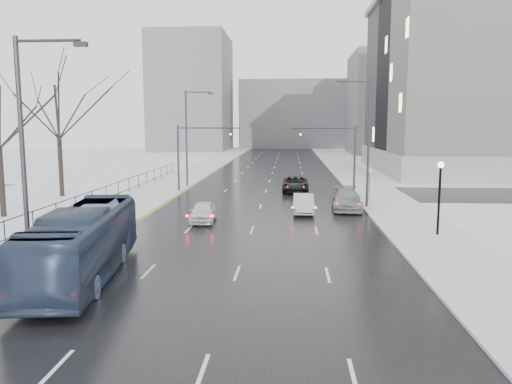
% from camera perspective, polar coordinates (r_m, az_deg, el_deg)
% --- Properties ---
extents(road, '(16.00, 150.00, 0.04)m').
position_cam_1_polar(road, '(59.72, 1.63, 1.49)').
color(road, black).
rests_on(road, ground).
extents(cross_road, '(130.00, 10.00, 0.04)m').
position_cam_1_polar(cross_road, '(47.83, 1.07, -0.10)').
color(cross_road, black).
rests_on(cross_road, ground).
extents(sidewalk_left, '(5.00, 150.00, 0.16)m').
position_cam_1_polar(sidewalk_left, '(61.03, -8.27, 1.60)').
color(sidewalk_left, silver).
rests_on(sidewalk_left, ground).
extents(sidewalk_right, '(5.00, 150.00, 0.16)m').
position_cam_1_polar(sidewalk_right, '(60.24, 11.66, 1.44)').
color(sidewalk_right, silver).
rests_on(sidewalk_right, ground).
extents(park_strip, '(14.00, 150.00, 0.12)m').
position_cam_1_polar(park_strip, '(63.70, -16.66, 1.60)').
color(park_strip, white).
rests_on(park_strip, ground).
extents(tree_park_d, '(8.75, 8.75, 12.50)m').
position_cam_1_polar(tree_park_d, '(39.46, -26.85, -2.68)').
color(tree_park_d, black).
rests_on(tree_park_d, ground).
extents(tree_park_e, '(9.45, 9.45, 13.50)m').
position_cam_1_polar(tree_park_e, '(48.37, -21.25, -0.57)').
color(tree_park_e, black).
rests_on(tree_park_e, ground).
extents(iron_fence, '(0.06, 70.00, 1.30)m').
position_cam_1_polar(iron_fence, '(33.55, -23.35, -2.62)').
color(iron_fence, black).
rests_on(iron_fence, sidewalk_left).
extents(streetlight_r_mid, '(2.95, 0.25, 10.00)m').
position_cam_1_polar(streetlight_r_mid, '(39.77, 12.43, 6.21)').
color(streetlight_r_mid, '#2D2D33').
rests_on(streetlight_r_mid, ground).
extents(streetlight_l_near, '(2.95, 0.25, 10.00)m').
position_cam_1_polar(streetlight_l_near, '(21.98, -24.62, 4.51)').
color(streetlight_l_near, '#2D2D33').
rests_on(streetlight_l_near, ground).
extents(streetlight_l_far, '(2.95, 0.25, 10.00)m').
position_cam_1_polar(streetlight_l_far, '(52.38, -7.72, 6.67)').
color(streetlight_l_far, '#2D2D33').
rests_on(streetlight_l_far, ground).
extents(lamppost_r_mid, '(0.36, 0.36, 4.28)m').
position_cam_1_polar(lamppost_r_mid, '(30.81, 20.26, 0.49)').
color(lamppost_r_mid, black).
rests_on(lamppost_r_mid, sidewalk_right).
extents(mast_signal_right, '(6.10, 0.33, 6.50)m').
position_cam_1_polar(mast_signal_right, '(47.65, 9.95, 4.70)').
color(mast_signal_right, '#2D2D33').
rests_on(mast_signal_right, ground).
extents(mast_signal_left, '(6.10, 0.33, 6.50)m').
position_cam_1_polar(mast_signal_left, '(48.34, -7.65, 4.79)').
color(mast_signal_left, '#2D2D33').
rests_on(mast_signal_left, ground).
extents(no_uturn_sign, '(0.60, 0.06, 2.70)m').
position_cam_1_polar(no_uturn_sign, '(44.08, 12.86, 2.02)').
color(no_uturn_sign, '#2D2D33').
rests_on(no_uturn_sign, sidewalk_right).
extents(bldg_far_right, '(24.00, 20.00, 22.00)m').
position_cam_1_polar(bldg_far_right, '(117.26, 16.75, 9.65)').
color(bldg_far_right, slate).
rests_on(bldg_far_right, ground).
extents(bldg_far_left, '(18.00, 22.00, 28.00)m').
position_cam_1_polar(bldg_far_left, '(126.88, -7.34, 11.11)').
color(bldg_far_left, slate).
rests_on(bldg_far_left, ground).
extents(bldg_far_center, '(30.00, 18.00, 18.00)m').
position_cam_1_polar(bldg_far_center, '(139.35, 4.60, 8.79)').
color(bldg_far_center, slate).
rests_on(bldg_far_center, ground).
extents(bus, '(3.94, 11.12, 3.03)m').
position_cam_1_polar(bus, '(22.70, -19.07, -5.50)').
color(bus, navy).
rests_on(bus, road).
extents(sedan_center_near, '(1.81, 4.06, 1.36)m').
position_cam_1_polar(sedan_center_near, '(33.84, -6.06, -2.25)').
color(sedan_center_near, silver).
rests_on(sedan_center_near, road).
extents(sedan_right_near, '(1.52, 4.29, 1.41)m').
position_cam_1_polar(sedan_right_near, '(37.04, 5.45, -1.33)').
color(sedan_right_near, '#ADACB0').
rests_on(sedan_right_near, road).
extents(sedan_right_cross, '(2.51, 5.39, 1.49)m').
position_cam_1_polar(sedan_right_cross, '(48.49, 4.52, 0.90)').
color(sedan_right_cross, black).
rests_on(sedan_right_cross, road).
extents(sedan_right_far, '(2.48, 5.50, 1.57)m').
position_cam_1_polar(sedan_right_far, '(39.02, 10.31, -0.84)').
color(sedan_right_far, gray).
rests_on(sedan_right_far, road).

